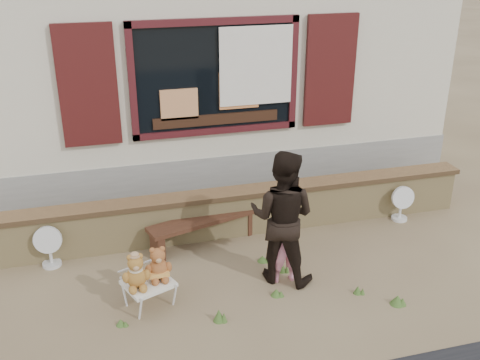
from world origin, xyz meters
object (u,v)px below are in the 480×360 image
object	(u,v)px
adult	(282,217)
teddy_bear_left	(136,270)
bench	(204,225)
folding_chair	(149,284)
teddy_bear_right	(158,262)
child	(284,243)

from	to	relation	value
adult	teddy_bear_left	bearing A→B (deg)	41.05
bench	teddy_bear_left	bearing A→B (deg)	-144.95
folding_chair	adult	bearing A→B (deg)	-16.14
teddy_bear_right	bench	bearing A→B (deg)	35.16
bench	teddy_bear_left	size ratio (longest dim) A/B	3.78
bench	adult	distance (m)	1.42
teddy_bear_left	bench	bearing A→B (deg)	29.53
adult	teddy_bear_right	bearing A→B (deg)	38.35
folding_chair	bench	bearing A→B (deg)	32.13
folding_chair	teddy_bear_left	xyz separation A→B (m)	(-0.13, -0.05, 0.24)
teddy_bear_left	teddy_bear_right	size ratio (longest dim) A/B	1.02
bench	child	distance (m)	1.40
child	adult	size ratio (longest dim) A/B	0.62
adult	bench	bearing A→B (deg)	-20.48
folding_chair	adult	distance (m)	1.75
folding_chair	child	size ratio (longest dim) A/B	0.62
folding_chair	adult	world-z (taller)	adult
folding_chair	teddy_bear_left	world-z (taller)	teddy_bear_left
teddy_bear_right	folding_chair	bearing A→B (deg)	180.00
bench	folding_chair	bearing A→B (deg)	-142.35
child	adult	bearing A→B (deg)	-81.44
bench	teddy_bear_left	world-z (taller)	teddy_bear_left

